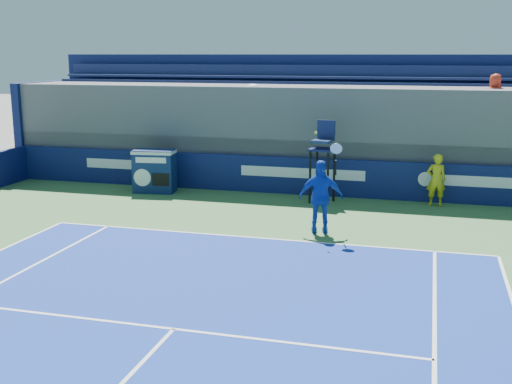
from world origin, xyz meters
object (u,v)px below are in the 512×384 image
(ball_person, at_px, (436,180))
(tennis_player, at_px, (321,197))
(umpire_chair, at_px, (323,153))
(match_clock, at_px, (154,170))

(ball_person, bearing_deg, tennis_player, 44.78)
(umpire_chair, bearing_deg, match_clock, -179.78)
(ball_person, distance_m, umpire_chair, 3.41)
(ball_person, relative_size, umpire_chair, 0.63)
(ball_person, relative_size, match_clock, 1.11)
(ball_person, height_order, tennis_player, tennis_player)
(tennis_player, bearing_deg, match_clock, 150.41)
(match_clock, xyz_separation_m, tennis_player, (6.02, -3.42, 0.20))
(umpire_chair, relative_size, tennis_player, 0.96)
(umpire_chair, bearing_deg, tennis_player, -81.14)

